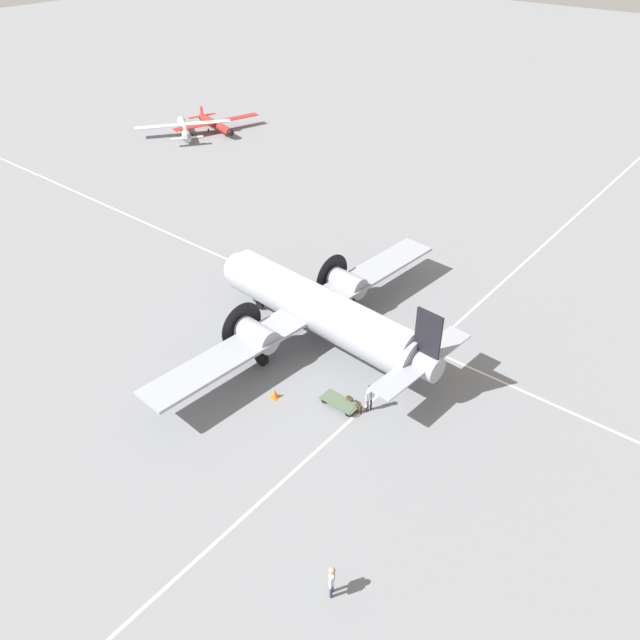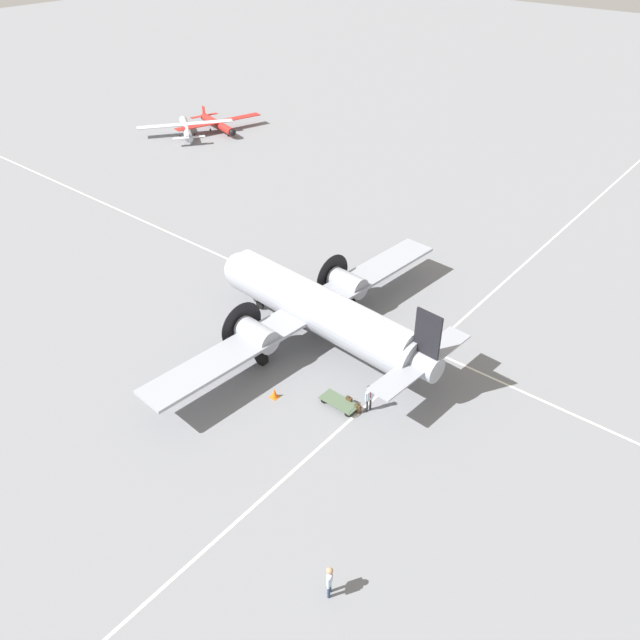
{
  "view_description": "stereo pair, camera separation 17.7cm",
  "coord_description": "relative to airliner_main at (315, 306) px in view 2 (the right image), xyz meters",
  "views": [
    {
      "loc": [
        -20.95,
        25.67,
        24.88
      ],
      "look_at": [
        0.0,
        0.0,
        1.81
      ],
      "focal_mm": 35.0,
      "sensor_mm": 36.0,
      "label": 1
    },
    {
      "loc": [
        -21.08,
        25.56,
        24.88
      ],
      "look_at": [
        0.0,
        0.0,
        1.81
      ],
      "focal_mm": 35.0,
      "sensor_mm": 36.0,
      "label": 2
    }
  ],
  "objects": [
    {
      "name": "light_aircraft_distant",
      "position": [
        38.99,
        -22.18,
        -1.77
      ],
      "size": [
        8.51,
        10.08,
        2.17
      ],
      "rotation": [
        0.0,
        0.0,
        5.67
      ],
      "color": "#B7BCC6",
      "rests_on": "ground_plane"
    },
    {
      "name": "ground_plane",
      "position": [
        -0.47,
        0.03,
        -2.64
      ],
      "size": [
        300.0,
        300.0,
        0.0
      ],
      "primitive_type": "plane",
      "color": "slate"
    },
    {
      "name": "baggage_cart",
      "position": [
        -5.27,
        4.07,
        -2.37
      ],
      "size": [
        2.34,
        1.08,
        0.56
      ],
      "rotation": [
        0.0,
        0.0,
        6.27
      ],
      "color": "#4C6047",
      "rests_on": "ground_plane"
    },
    {
      "name": "crew_foreground",
      "position": [
        -12.21,
        13.64,
        -1.51
      ],
      "size": [
        0.38,
        0.57,
        1.86
      ],
      "rotation": [
        0.0,
        0.0,
        2.06
      ],
      "color": "navy",
      "rests_on": "ground_plane"
    },
    {
      "name": "apron_line_eastwest",
      "position": [
        -0.47,
        -3.9,
        -2.64
      ],
      "size": [
        120.0,
        0.16,
        0.01
      ],
      "color": "silver",
      "rests_on": "ground_plane"
    },
    {
      "name": "passenger_boarding",
      "position": [
        -6.8,
        3.29,
        -1.54
      ],
      "size": [
        0.36,
        0.58,
        1.77
      ],
      "rotation": [
        0.0,
        0.0,
        7.59
      ],
      "color": "#2D2D33",
      "rests_on": "ground_plane"
    },
    {
      "name": "traffic_cone",
      "position": [
        -1.83,
        5.92,
        -2.34
      ],
      "size": [
        0.49,
        0.49,
        0.64
      ],
      "color": "orange",
      "rests_on": "ground_plane"
    },
    {
      "name": "suitcase_upright_spare",
      "position": [
        -5.61,
        3.6,
        -2.38
      ],
      "size": [
        0.38,
        0.19,
        0.56
      ],
      "color": "#47331E",
      "rests_on": "ground_plane"
    },
    {
      "name": "apron_line_northsouth",
      "position": [
        -6.47,
        0.03,
        -2.64
      ],
      "size": [
        0.16,
        120.0,
        0.01
      ],
      "color": "silver",
      "rests_on": "ground_plane"
    },
    {
      "name": "suitcase_near_door",
      "position": [
        -6.4,
        3.81,
        -2.36
      ],
      "size": [
        0.37,
        0.19,
        0.6
      ],
      "color": "#47331E",
      "rests_on": "ground_plane"
    },
    {
      "name": "light_aircraft_taxiing",
      "position": [
        36.92,
        -25.61,
        -1.78
      ],
      "size": [
        8.48,
        11.13,
        2.14
      ],
      "rotation": [
        0.0,
        0.0,
        2.87
      ],
      "color": "#B2231E",
      "rests_on": "ground_plane"
    },
    {
      "name": "airliner_main",
      "position": [
        0.0,
        0.0,
        0.0
      ],
      "size": [
        17.98,
        24.95,
        6.18
      ],
      "rotation": [
        0.0,
        0.0,
        6.21
      ],
      "color": "#9399A3",
      "rests_on": "ground_plane"
    }
  ]
}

